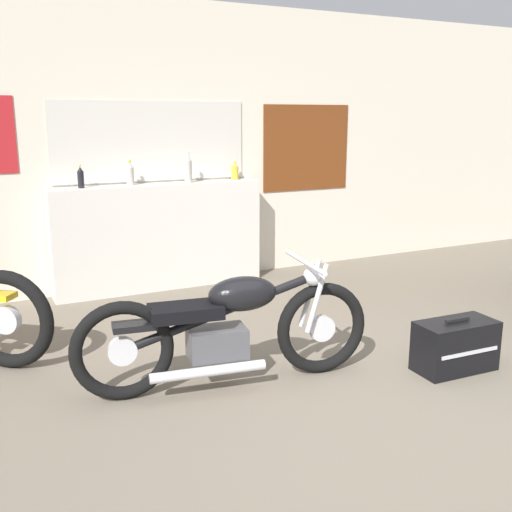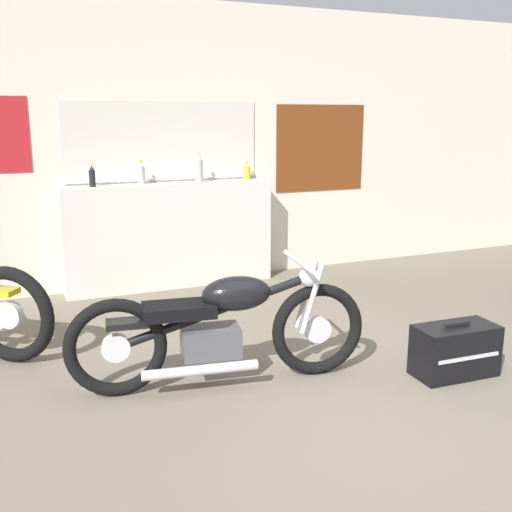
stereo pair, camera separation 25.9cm
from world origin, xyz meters
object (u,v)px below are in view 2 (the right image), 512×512
bottle_center (199,169)px  bottle_right_center (247,172)px  bottle_leftmost (92,177)px  motorcycle_black (221,326)px  hard_case_black (455,350)px  bottle_left_center (141,174)px

bottle_center → bottle_right_center: bearing=7.9°
bottle_leftmost → bottle_right_center: 1.58m
bottle_leftmost → bottle_right_center: size_ratio=1.14×
bottle_right_center → motorcycle_black: 2.78m
motorcycle_black → hard_case_black: bearing=-17.6°
bottle_leftmost → bottle_center: bearing=-1.6°
bottle_left_center → motorcycle_black: (-0.05, -2.38, -0.76)m
bottle_left_center → bottle_center: bottle_center is taller
bottle_center → bottle_left_center: bearing=175.5°
bottle_right_center → bottle_leftmost: bearing=-178.3°
bottle_leftmost → bottle_left_center: 0.47m
motorcycle_black → bottle_center: bearing=75.0°
bottle_leftmost → motorcycle_black: bearing=-80.1°
bottle_left_center → motorcycle_black: 2.50m
bottle_center → bottle_right_center: (0.54, 0.07, -0.05)m
motorcycle_black → hard_case_black: 1.57m
bottle_right_center → bottle_left_center: bearing=-178.5°
hard_case_black → bottle_right_center: bearing=96.3°
bottle_leftmost → hard_case_black: size_ratio=0.38×
bottle_left_center → bottle_right_center: (1.11, 0.03, -0.02)m
bottle_right_center → hard_case_black: bearing=-83.7°
bottle_right_center → hard_case_black: 3.05m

